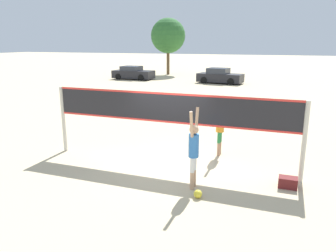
{
  "coord_description": "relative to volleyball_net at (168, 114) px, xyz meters",
  "views": [
    {
      "loc": [
        3.55,
        -9.47,
        3.9
      ],
      "look_at": [
        0.0,
        0.0,
        1.31
      ],
      "focal_mm": 35.0,
      "sensor_mm": 36.0,
      "label": 1
    }
  ],
  "objects": [
    {
      "name": "volleyball",
      "position": [
        1.56,
        -1.97,
        -1.58
      ],
      "size": [
        0.22,
        0.22,
        0.22
      ],
      "color": "yellow",
      "rests_on": "ground_plane"
    },
    {
      "name": "volleyball_net",
      "position": [
        0.0,
        0.0,
        0.0
      ],
      "size": [
        8.22,
        0.13,
        2.37
      ],
      "color": "beige",
      "rests_on": "ground_plane"
    },
    {
      "name": "tree_left_cluster",
      "position": [
        -10.87,
        29.05,
        2.97
      ],
      "size": [
        4.18,
        4.18,
        6.76
      ],
      "color": "brown",
      "rests_on": "ground_plane"
    },
    {
      "name": "parked_car_near",
      "position": [
        -2.99,
        22.42,
        -1.02
      ],
      "size": [
        4.52,
        2.34,
        1.47
      ],
      "rotation": [
        0.0,
        0.0,
        -0.12
      ],
      "color": "#232328",
      "rests_on": "ground_plane"
    },
    {
      "name": "player_blocker",
      "position": [
        1.37,
        1.54,
        -0.59
      ],
      "size": [
        0.28,
        0.7,
        2.09
      ],
      "rotation": [
        0.0,
        0.0,
        -1.57
      ],
      "color": "tan",
      "rests_on": "ground_plane"
    },
    {
      "name": "parked_car_far",
      "position": [
        -12.52,
        22.63,
        -1.04
      ],
      "size": [
        4.41,
        2.08,
        1.41
      ],
      "rotation": [
        0.0,
        0.0,
        -0.02
      ],
      "color": "#232328",
      "rests_on": "ground_plane"
    },
    {
      "name": "gear_bag",
      "position": [
        3.72,
        -0.49,
        -1.54
      ],
      "size": [
        0.5,
        0.35,
        0.3
      ],
      "color": "maroon",
      "rests_on": "ground_plane"
    },
    {
      "name": "ground_plane",
      "position": [
        0.0,
        0.0,
        -1.68
      ],
      "size": [
        200.0,
        200.0,
        0.0
      ],
      "primitive_type": "plane",
      "color": "beige"
    },
    {
      "name": "player_spiker",
      "position": [
        1.27,
        -1.43,
        -0.51
      ],
      "size": [
        0.28,
        0.72,
        2.22
      ],
      "rotation": [
        0.0,
        0.0,
        1.57
      ],
      "color": "tan",
      "rests_on": "ground_plane"
    }
  ]
}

